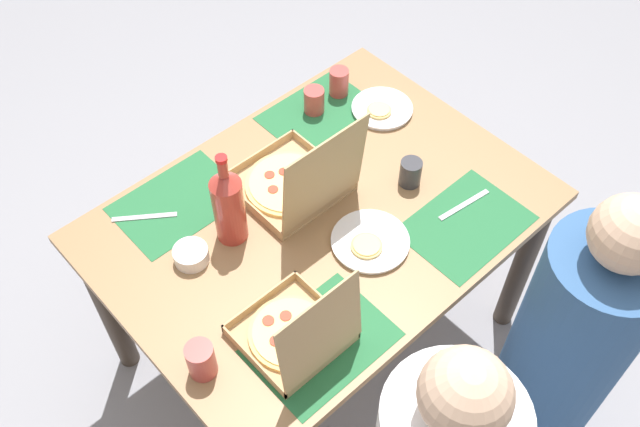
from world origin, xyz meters
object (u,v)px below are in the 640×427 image
plate_far_right (382,109)px  soda_bottle (228,205)px  pizza_box_center (296,182)px  plate_middle (370,242)px  cup_clear_right (410,173)px  diner_left_seat (564,352)px  cup_dark (201,360)px  pizza_box_edge_far (297,333)px  cup_spare (339,82)px  cup_red (314,101)px  condiment_bowl (191,255)px

plate_far_right → soda_bottle: bearing=6.0°
pizza_box_center → plate_far_right: bearing=-170.1°
plate_middle → soda_bottle: size_ratio=0.70×
cup_clear_right → diner_left_seat: size_ratio=0.07×
cup_dark → cup_clear_right: 0.84m
pizza_box_edge_far → soda_bottle: soda_bottle is taller
pizza_box_edge_far → diner_left_seat: diner_left_seat is taller
plate_far_right → cup_spare: (0.04, -0.16, 0.04)m
diner_left_seat → pizza_box_center: bearing=-71.1°
cup_clear_right → pizza_box_edge_far: bearing=16.5°
cup_red → cup_dark: bearing=31.5°
cup_dark → cup_spare: 1.09m
plate_far_right → cup_spare: cup_spare is taller
soda_bottle → diner_left_seat: bearing=121.9°
pizza_box_center → cup_spare: pizza_box_center is taller
cup_clear_right → soda_bottle: bearing=-21.6°
soda_bottle → pizza_box_center: bearing=178.5°
pizza_box_edge_far → pizza_box_center: bearing=-130.9°
pizza_box_center → cup_dark: pizza_box_center is taller
cup_red → cup_spare: 0.12m
pizza_box_edge_far → cup_dark: pizza_box_edge_far is taller
pizza_box_center → cup_dark: size_ratio=3.11×
plate_middle → plate_far_right: same height
plate_far_right → diner_left_seat: (0.16, 0.91, -0.22)m
cup_red → cup_clear_right: 0.43m
soda_bottle → cup_clear_right: (-0.52, 0.21, -0.09)m
plate_middle → diner_left_seat: (-0.26, 0.55, -0.22)m
cup_spare → plate_middle: bearing=54.5°
cup_dark → cup_red: (-0.84, -0.52, -0.01)m
soda_bottle → condiment_bowl: soda_bottle is taller
diner_left_seat → condiment_bowl: bearing=-51.9°
soda_bottle → cup_red: bearing=-156.5°
plate_far_right → soda_bottle: (0.69, 0.07, 0.12)m
pizza_box_center → cup_spare: (-0.40, -0.24, -0.00)m
plate_middle → cup_clear_right: (-0.26, -0.09, 0.03)m
pizza_box_edge_far → plate_middle: 0.37m
plate_far_right → cup_red: cup_red is taller
cup_spare → condiment_bowl: size_ratio=0.98×
pizza_box_center → plate_far_right: 0.46m
soda_bottle → cup_red: size_ratio=3.65×
pizza_box_center → cup_spare: bearing=-149.2°
pizza_box_edge_far → cup_red: 0.87m
soda_bottle → plate_far_right: bearing=-174.0°
plate_middle → cup_spare: 0.65m
pizza_box_center → condiment_bowl: pizza_box_center is taller
cup_red → cup_clear_right: size_ratio=1.01×
cup_red → cup_spare: cup_spare is taller
condiment_bowl → cup_red: bearing=-161.6°
pizza_box_center → plate_middle: (-0.03, 0.29, -0.04)m
cup_spare → diner_left_seat: (0.12, 1.08, -0.26)m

